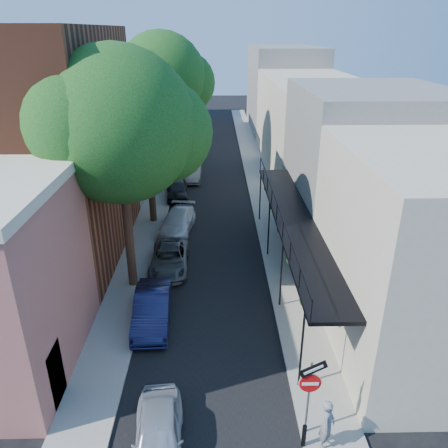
{
  "coord_description": "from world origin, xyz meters",
  "views": [
    {
      "loc": [
        0.38,
        -8.92,
        11.77
      ],
      "look_at": [
        0.78,
        11.23,
        2.8
      ],
      "focal_mm": 35.0,
      "sensor_mm": 36.0,
      "label": 1
    }
  ],
  "objects_px": {
    "sign_post": "(310,386)",
    "bollard": "(304,436)",
    "parked_car_d": "(178,222)",
    "oak_near": "(129,128)",
    "parked_car_e": "(177,189)",
    "oak_mid": "(153,115)",
    "pedestrian": "(327,424)",
    "oak_far": "(168,79)",
    "parked_car_g": "(184,160)",
    "parked_car_a": "(158,435)",
    "parked_car_f": "(193,174)",
    "parked_car_b": "(152,308)",
    "parked_car_c": "(170,259)"
  },
  "relations": [
    {
      "from": "sign_post",
      "to": "parked_car_a",
      "type": "distance_m",
      "value": 4.79
    },
    {
      "from": "parked_car_g",
      "to": "bollard",
      "type": "bearing_deg",
      "value": -83.6
    },
    {
      "from": "parked_car_e",
      "to": "oak_far",
      "type": "bearing_deg",
      "value": 93.59
    },
    {
      "from": "oak_far",
      "to": "parked_car_g",
      "type": "relative_size",
      "value": 2.81
    },
    {
      "from": "parked_car_a",
      "to": "parked_car_c",
      "type": "relative_size",
      "value": 0.86
    },
    {
      "from": "oak_far",
      "to": "parked_car_d",
      "type": "xyz_separation_m",
      "value": [
        1.3,
        -10.86,
        -7.6
      ]
    },
    {
      "from": "parked_car_b",
      "to": "parked_car_g",
      "type": "bearing_deg",
      "value": 87.63
    },
    {
      "from": "oak_near",
      "to": "oak_mid",
      "type": "relative_size",
      "value": 1.12
    },
    {
      "from": "oak_near",
      "to": "parked_car_b",
      "type": "height_order",
      "value": "oak_near"
    },
    {
      "from": "oak_near",
      "to": "oak_far",
      "type": "xyz_separation_m",
      "value": [
        0.01,
        17.01,
        0.38
      ]
    },
    {
      "from": "parked_car_d",
      "to": "pedestrian",
      "type": "xyz_separation_m",
      "value": [
        5.72,
        -15.91,
        0.33
      ]
    },
    {
      "from": "sign_post",
      "to": "bollard",
      "type": "relative_size",
      "value": 3.74
    },
    {
      "from": "oak_near",
      "to": "parked_car_a",
      "type": "relative_size",
      "value": 3.07
    },
    {
      "from": "parked_car_b",
      "to": "parked_car_d",
      "type": "height_order",
      "value": "parked_car_b"
    },
    {
      "from": "sign_post",
      "to": "bollard",
      "type": "xyz_separation_m",
      "value": [
        -0.16,
        -0.47,
        -1.52
      ]
    },
    {
      "from": "bollard",
      "to": "oak_mid",
      "type": "distance_m",
      "value": 19.96
    },
    {
      "from": "oak_mid",
      "to": "parked_car_a",
      "type": "relative_size",
      "value": 2.74
    },
    {
      "from": "parked_car_c",
      "to": "parked_car_d",
      "type": "relative_size",
      "value": 0.95
    },
    {
      "from": "parked_car_a",
      "to": "parked_car_f",
      "type": "relative_size",
      "value": 1.01
    },
    {
      "from": "parked_car_a",
      "to": "parked_car_d",
      "type": "height_order",
      "value": "parked_car_d"
    },
    {
      "from": "sign_post",
      "to": "oak_near",
      "type": "height_order",
      "value": "oak_near"
    },
    {
      "from": "bollard",
      "to": "pedestrian",
      "type": "bearing_deg",
      "value": 0.0
    },
    {
      "from": "oak_mid",
      "to": "parked_car_f",
      "type": "height_order",
      "value": "oak_mid"
    },
    {
      "from": "parked_car_c",
      "to": "oak_far",
      "type": "bearing_deg",
      "value": 93.61
    },
    {
      "from": "parked_car_a",
      "to": "parked_car_g",
      "type": "distance_m",
      "value": 30.58
    },
    {
      "from": "bollard",
      "to": "oak_far",
      "type": "bearing_deg",
      "value": 103.35
    },
    {
      "from": "oak_far",
      "to": "parked_car_b",
      "type": "relative_size",
      "value": 2.78
    },
    {
      "from": "parked_car_c",
      "to": "parked_car_d",
      "type": "xyz_separation_m",
      "value": [
        0.06,
        4.73,
        0.06
      ]
    },
    {
      "from": "parked_car_a",
      "to": "parked_car_b",
      "type": "relative_size",
      "value": 0.87
    },
    {
      "from": "oak_near",
      "to": "parked_car_e",
      "type": "height_order",
      "value": "oak_near"
    },
    {
      "from": "parked_car_c",
      "to": "pedestrian",
      "type": "xyz_separation_m",
      "value": [
        5.77,
        -11.18,
        0.39
      ]
    },
    {
      "from": "oak_far",
      "to": "sign_post",
      "type": "bearing_deg",
      "value": -76.09
    },
    {
      "from": "oak_near",
      "to": "parked_car_d",
      "type": "relative_size",
      "value": 2.51
    },
    {
      "from": "parked_car_g",
      "to": "parked_car_a",
      "type": "bearing_deg",
      "value": -91.74
    },
    {
      "from": "parked_car_b",
      "to": "parked_car_c",
      "type": "bearing_deg",
      "value": 83.49
    },
    {
      "from": "oak_near",
      "to": "parked_car_e",
      "type": "distance_m",
      "value": 14.23
    },
    {
      "from": "parked_car_a",
      "to": "parked_car_e",
      "type": "bearing_deg",
      "value": 88.19
    },
    {
      "from": "oak_mid",
      "to": "parked_car_d",
      "type": "relative_size",
      "value": 2.24
    },
    {
      "from": "parked_car_e",
      "to": "oak_near",
      "type": "bearing_deg",
      "value": -99.43
    },
    {
      "from": "oak_far",
      "to": "parked_car_b",
      "type": "height_order",
      "value": "oak_far"
    },
    {
      "from": "oak_mid",
      "to": "parked_car_a",
      "type": "height_order",
      "value": "oak_mid"
    },
    {
      "from": "bollard",
      "to": "parked_car_g",
      "type": "xyz_separation_m",
      "value": [
        -5.57,
        30.56,
        0.07
      ]
    },
    {
      "from": "oak_mid",
      "to": "parked_car_b",
      "type": "height_order",
      "value": "oak_mid"
    },
    {
      "from": "oak_far",
      "to": "parked_car_d",
      "type": "distance_m",
      "value": 13.32
    },
    {
      "from": "parked_car_d",
      "to": "bollard",
      "type": "bearing_deg",
      "value": -65.32
    },
    {
      "from": "parked_car_e",
      "to": "parked_car_g",
      "type": "xyz_separation_m",
      "value": [
        0.0,
        8.54,
        -0.1
      ]
    },
    {
      "from": "bollard",
      "to": "parked_car_d",
      "type": "xyz_separation_m",
      "value": [
        -5.05,
        15.91,
        0.14
      ]
    },
    {
      "from": "parked_car_a",
      "to": "parked_car_d",
      "type": "relative_size",
      "value": 0.82
    },
    {
      "from": "oak_mid",
      "to": "pedestrian",
      "type": "relative_size",
      "value": 5.86
    },
    {
      "from": "oak_near",
      "to": "parked_car_a",
      "type": "bearing_deg",
      "value": -78.6
    }
  ]
}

